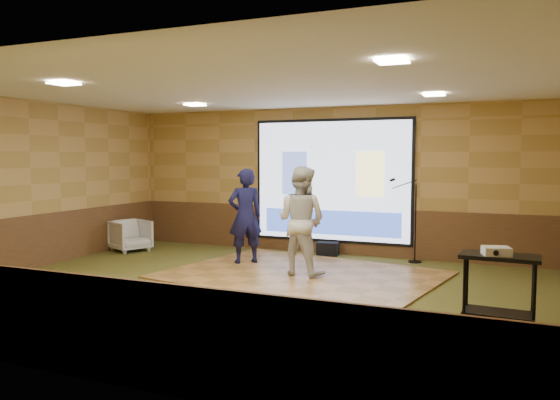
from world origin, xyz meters
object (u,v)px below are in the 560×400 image
at_px(player_left, 245,216).
at_px(av_table, 499,279).
at_px(duffel_bag, 328,249).
at_px(projector, 496,251).
at_px(player_right, 301,221).
at_px(projector_screen, 332,182).
at_px(dance_floor, 302,275).
at_px(banquet_chair, 130,236).
at_px(mic_stand, 412,236).

distance_m(player_left, av_table, 5.03).
bearing_deg(duffel_bag, av_table, -49.78).
relative_size(player_left, projector, 6.08).
xyz_separation_m(player_left, duffel_bag, (1.12, 1.47, -0.77)).
bearing_deg(player_right, projector_screen, -75.51).
height_order(av_table, duffel_bag, av_table).
xyz_separation_m(projector_screen, dance_floor, (0.18, -2.19, -1.46)).
relative_size(dance_floor, banquet_chair, 5.93).
distance_m(projector, banquet_chair, 7.78).
bearing_deg(mic_stand, dance_floor, -111.14).
distance_m(projector, mic_stand, 4.22).
distance_m(projector_screen, projector, 5.29).
relative_size(player_left, player_right, 0.97).
height_order(dance_floor, projector, projector).
relative_size(projector, mic_stand, 0.18).
bearing_deg(mic_stand, player_left, -136.55).
distance_m(av_table, projector, 0.34).
bearing_deg(player_right, duffel_bag, -74.84).
xyz_separation_m(dance_floor, av_table, (3.09, -1.90, 0.60)).
bearing_deg(av_table, banquet_chair, 159.38).
distance_m(player_left, projector, 5.02).
height_order(player_right, mic_stand, player_right).
distance_m(player_right, banquet_chair, 4.31).
relative_size(player_right, mic_stand, 1.13).
distance_m(player_right, duffel_bag, 2.17).
bearing_deg(player_right, player_left, -12.68).
bearing_deg(projector_screen, duffel_bag, -91.79).
distance_m(projector, duffel_bag, 5.17).
height_order(projector_screen, banquet_chair, projector_screen).
xyz_separation_m(player_right, projector, (3.06, -1.93, 0.01)).
bearing_deg(player_right, banquet_chair, -1.86).
xyz_separation_m(projector_screen, mic_stand, (1.68, -0.26, -0.98)).
xyz_separation_m(mic_stand, banquet_chair, (-5.68, -1.10, -0.16)).
distance_m(player_right, mic_stand, 2.51).
xyz_separation_m(projector_screen, projector, (3.24, -4.15, -0.53)).
bearing_deg(mic_stand, projector, -51.57).
bearing_deg(banquet_chair, dance_floor, -76.87).
height_order(player_right, av_table, player_right).
bearing_deg(banquet_chair, duffel_bag, -49.60).
bearing_deg(dance_floor, projector, -32.71).
xyz_separation_m(player_right, av_table, (3.10, -1.87, -0.32)).
bearing_deg(projector, dance_floor, 131.74).
height_order(player_right, projector, player_right).
relative_size(projector, duffel_bag, 0.67).
height_order(player_left, projector, player_left).
xyz_separation_m(player_left, banquet_chair, (-2.87, 0.32, -0.57)).
height_order(player_left, mic_stand, player_left).
bearing_deg(projector, player_left, 134.93).
distance_m(projector_screen, banquet_chair, 4.38).
distance_m(projector_screen, av_table, 5.31).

